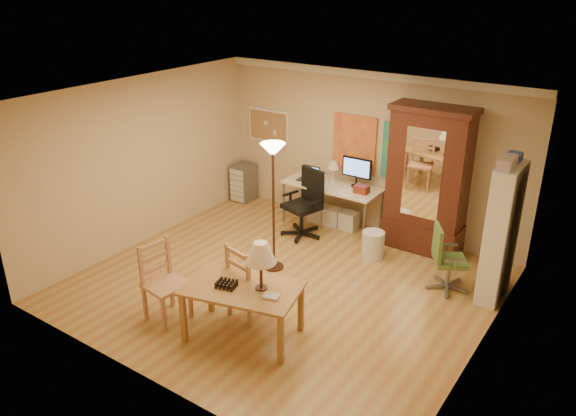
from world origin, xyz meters
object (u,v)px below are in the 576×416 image
Objects in this scene: armoire at (427,189)px; bookshelf at (501,234)px; dining_table at (249,278)px; office_chair_green at (446,272)px; computer_desk at (334,201)px; office_chair_black at (303,218)px.

armoire is 1.61m from bookshelf.
office_chair_green is at bearing 57.07° from dining_table.
dining_table is 0.90× the size of computer_desk.
office_chair_green is (2.61, -0.34, -0.05)m from office_chair_black.
bookshelf is at bearing -31.70° from armoire.
dining_table is 1.34× the size of office_chair_black.
armoire is (1.60, 0.08, 0.54)m from computer_desk.
dining_table is at bearing -122.93° from office_chair_green.
dining_table is 0.81× the size of bookshelf.
computer_desk is 0.68m from office_chair_black.
office_chair_black is at bearing 177.24° from bookshelf.
dining_table is 0.66× the size of armoire.
office_chair_green is at bearing -21.89° from computer_desk.
computer_desk reaches higher than office_chair_black.
office_chair_black is 2.64m from office_chair_green.
computer_desk is 1.77× the size of office_chair_green.
bookshelf is at bearing -2.76° from office_chair_black.
computer_desk is (-0.79, 3.40, -0.35)m from dining_table.
office_chair_black is (-0.25, -0.61, -0.16)m from computer_desk.
office_chair_green is 0.41× the size of armoire.
bookshelf is at bearing 17.12° from office_chair_green.
office_chair_black is at bearing 110.32° from dining_table.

